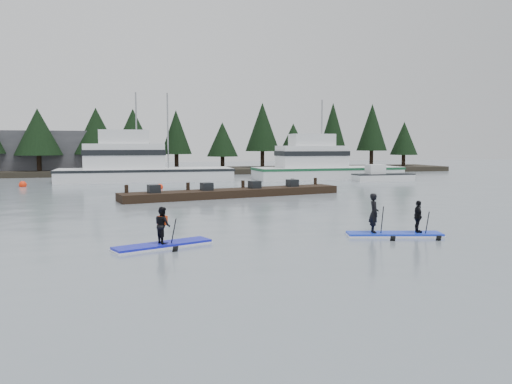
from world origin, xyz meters
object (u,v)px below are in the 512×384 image
object	(u,v)px
fishing_boat_large	(141,174)
fishing_boat_medium	(324,172)
floating_dock	(235,193)
paddleboard_solo	(163,234)
paddleboard_duo	(395,222)

from	to	relation	value
fishing_boat_large	fishing_boat_medium	distance (m)	18.20
floating_dock	paddleboard_solo	distance (m)	16.45
fishing_boat_large	paddleboard_solo	world-z (taller)	fishing_boat_large
fishing_boat_large	paddleboard_solo	size ratio (longest dim) A/B	4.71
fishing_boat_large	floating_dock	size ratio (longest dim) A/B	1.07
fishing_boat_medium	paddleboard_solo	world-z (taller)	fishing_boat_medium
paddleboard_duo	paddleboard_solo	bearing A→B (deg)	-166.78
paddleboard_solo	paddleboard_duo	size ratio (longest dim) A/B	0.94
fishing_boat_medium	floating_dock	distance (m)	19.32
floating_dock	paddleboard_solo	world-z (taller)	paddleboard_solo
paddleboard_solo	paddleboard_duo	world-z (taller)	paddleboard_duo
fishing_boat_medium	floating_dock	bearing A→B (deg)	-131.71
fishing_boat_large	paddleboard_solo	distance (m)	31.73
fishing_boat_medium	paddleboard_duo	distance (m)	31.75
fishing_boat_medium	paddleboard_solo	bearing A→B (deg)	-122.78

